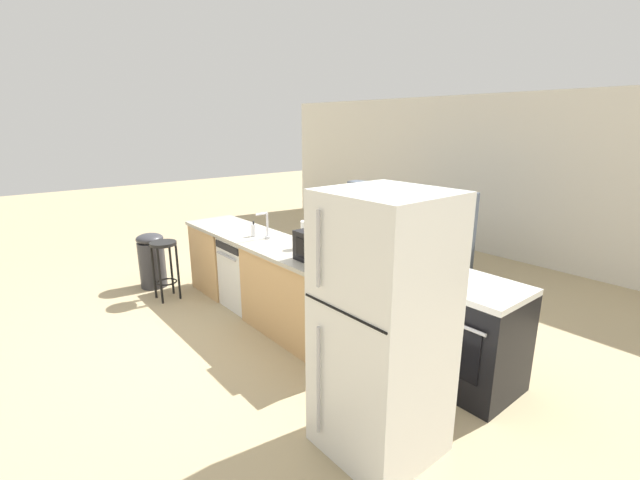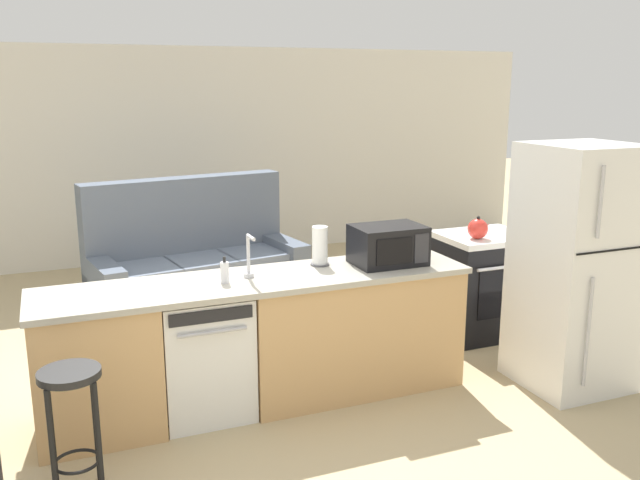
{
  "view_description": "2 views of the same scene",
  "coord_description": "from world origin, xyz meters",
  "px_view_note": "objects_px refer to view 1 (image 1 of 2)",
  "views": [
    {
      "loc": [
        4.01,
        -2.44,
        2.15
      ],
      "look_at": [
        0.33,
        0.6,
        0.84
      ],
      "focal_mm": 24.0,
      "sensor_mm": 36.0,
      "label": 1
    },
    {
      "loc": [
        -1.11,
        -4.19,
        2.18
      ],
      "look_at": [
        0.62,
        0.06,
        1.11
      ],
      "focal_mm": 38.0,
      "sensor_mm": 36.0,
      "label": 2
    }
  ],
  "objects_px": {
    "microwave": "(324,247)",
    "bar_stool": "(164,258)",
    "dishwasher": "(251,272)",
    "paper_towel_roll": "(306,235)",
    "stove_range": "(471,336)",
    "couch": "(397,248)",
    "kettle": "(450,273)",
    "refrigerator": "(383,328)",
    "soap_bottle": "(254,230)",
    "trash_bin": "(152,260)"
  },
  "relations": [
    {
      "from": "microwave",
      "to": "bar_stool",
      "type": "xyz_separation_m",
      "value": [
        -2.21,
        -0.72,
        -0.5
      ]
    },
    {
      "from": "dishwasher",
      "to": "paper_towel_roll",
      "type": "relative_size",
      "value": 2.98
    },
    {
      "from": "microwave",
      "to": "stove_range",
      "type": "bearing_deg",
      "value": 24.03
    },
    {
      "from": "paper_towel_roll",
      "to": "couch",
      "type": "relative_size",
      "value": 0.13
    },
    {
      "from": "couch",
      "to": "stove_range",
      "type": "bearing_deg",
      "value": -36.79
    },
    {
      "from": "microwave",
      "to": "kettle",
      "type": "distance_m",
      "value": 1.15
    },
    {
      "from": "refrigerator",
      "to": "kettle",
      "type": "xyz_separation_m",
      "value": [
        -0.17,
        0.97,
        0.1
      ]
    },
    {
      "from": "soap_bottle",
      "to": "trash_bin",
      "type": "distance_m",
      "value": 1.78
    },
    {
      "from": "dishwasher",
      "to": "bar_stool",
      "type": "distance_m",
      "value": 1.11
    },
    {
      "from": "paper_towel_roll",
      "to": "dishwasher",
      "type": "bearing_deg",
      "value": -170.53
    },
    {
      "from": "refrigerator",
      "to": "soap_bottle",
      "type": "bearing_deg",
      "value": 167.92
    },
    {
      "from": "couch",
      "to": "bar_stool",
      "type": "bearing_deg",
      "value": -113.17
    },
    {
      "from": "bar_stool",
      "to": "dishwasher",
      "type": "bearing_deg",
      "value": 40.45
    },
    {
      "from": "microwave",
      "to": "soap_bottle",
      "type": "relative_size",
      "value": 2.84
    },
    {
      "from": "kettle",
      "to": "stove_range",
      "type": "bearing_deg",
      "value": 37.16
    },
    {
      "from": "stove_range",
      "to": "couch",
      "type": "relative_size",
      "value": 0.42
    },
    {
      "from": "stove_range",
      "to": "paper_towel_roll",
      "type": "distance_m",
      "value": 1.84
    },
    {
      "from": "stove_range",
      "to": "couch",
      "type": "xyz_separation_m",
      "value": [
        -2.2,
        1.64,
        -0.06
      ]
    },
    {
      "from": "kettle",
      "to": "microwave",
      "type": "bearing_deg",
      "value": -158.33
    },
    {
      "from": "soap_bottle",
      "to": "stove_range",
      "type": "bearing_deg",
      "value": 13.26
    },
    {
      "from": "soap_bottle",
      "to": "bar_stool",
      "type": "distance_m",
      "value": 1.29
    },
    {
      "from": "trash_bin",
      "to": "soap_bottle",
      "type": "bearing_deg",
      "value": 24.02
    },
    {
      "from": "stove_range",
      "to": "soap_bottle",
      "type": "bearing_deg",
      "value": -166.74
    },
    {
      "from": "kettle",
      "to": "bar_stool",
      "type": "xyz_separation_m",
      "value": [
        -3.28,
        -1.14,
        -0.45
      ]
    },
    {
      "from": "microwave",
      "to": "kettle",
      "type": "height_order",
      "value": "microwave"
    },
    {
      "from": "microwave",
      "to": "kettle",
      "type": "xyz_separation_m",
      "value": [
        1.07,
        0.42,
        -0.05
      ]
    },
    {
      "from": "kettle",
      "to": "soap_bottle",
      "type": "bearing_deg",
      "value": -168.82
    },
    {
      "from": "soap_bottle",
      "to": "bar_stool",
      "type": "relative_size",
      "value": 0.24
    },
    {
      "from": "refrigerator",
      "to": "trash_bin",
      "type": "bearing_deg",
      "value": -177.7
    },
    {
      "from": "couch",
      "to": "paper_towel_roll",
      "type": "bearing_deg",
      "value": -76.3
    },
    {
      "from": "soap_bottle",
      "to": "dishwasher",
      "type": "bearing_deg",
      "value": 170.3
    },
    {
      "from": "microwave",
      "to": "trash_bin",
      "type": "bearing_deg",
      "value": -165.51
    },
    {
      "from": "refrigerator",
      "to": "trash_bin",
      "type": "height_order",
      "value": "refrigerator"
    },
    {
      "from": "microwave",
      "to": "bar_stool",
      "type": "height_order",
      "value": "microwave"
    },
    {
      "from": "bar_stool",
      "to": "refrigerator",
      "type": "bearing_deg",
      "value": 2.82
    },
    {
      "from": "bar_stool",
      "to": "couch",
      "type": "bearing_deg",
      "value": 66.83
    },
    {
      "from": "bar_stool",
      "to": "couch",
      "type": "distance_m",
      "value": 3.17
    },
    {
      "from": "kettle",
      "to": "trash_bin",
      "type": "bearing_deg",
      "value": -163.44
    },
    {
      "from": "microwave",
      "to": "bar_stool",
      "type": "distance_m",
      "value": 2.38
    },
    {
      "from": "kettle",
      "to": "couch",
      "type": "relative_size",
      "value": 0.1
    },
    {
      "from": "couch",
      "to": "soap_bottle",
      "type": "bearing_deg",
      "value": -96.27
    },
    {
      "from": "stove_range",
      "to": "dishwasher",
      "type": "bearing_deg",
      "value": -168.09
    },
    {
      "from": "trash_bin",
      "to": "dishwasher",
      "type": "bearing_deg",
      "value": 27.34
    },
    {
      "from": "stove_range",
      "to": "kettle",
      "type": "height_order",
      "value": "kettle"
    },
    {
      "from": "paper_towel_roll",
      "to": "stove_range",
      "type": "bearing_deg",
      "value": 13.19
    },
    {
      "from": "dishwasher",
      "to": "kettle",
      "type": "height_order",
      "value": "kettle"
    },
    {
      "from": "stove_range",
      "to": "microwave",
      "type": "distance_m",
      "value": 1.47
    },
    {
      "from": "bar_stool",
      "to": "kettle",
      "type": "bearing_deg",
      "value": 19.21
    },
    {
      "from": "soap_bottle",
      "to": "refrigerator",
      "type": "bearing_deg",
      "value": -12.08
    },
    {
      "from": "stove_range",
      "to": "microwave",
      "type": "relative_size",
      "value": 1.8
    }
  ]
}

